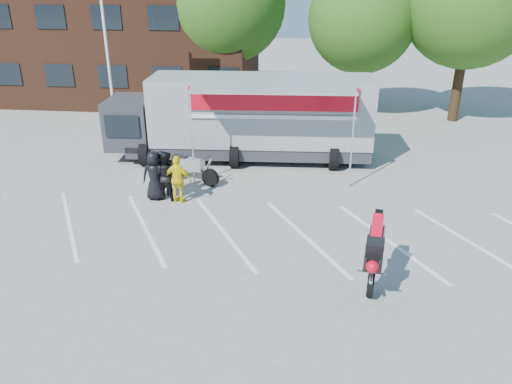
% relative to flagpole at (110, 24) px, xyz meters
% --- Properties ---
extents(ground, '(100.00, 100.00, 0.00)m').
position_rel_flagpole_xyz_m(ground, '(6.24, -10.00, -5.05)').
color(ground, '#9C9C97').
rests_on(ground, ground).
extents(parking_bay_lines, '(18.09, 13.33, 0.01)m').
position_rel_flagpole_xyz_m(parking_bay_lines, '(6.24, -9.00, -5.05)').
color(parking_bay_lines, white).
rests_on(parking_bay_lines, ground).
extents(office_building, '(18.00, 8.00, 7.00)m').
position_rel_flagpole_xyz_m(office_building, '(-3.76, 8.00, -1.55)').
color(office_building, '#4F2A19').
rests_on(office_building, ground).
extents(flagpole, '(1.61, 0.12, 8.00)m').
position_rel_flagpole_xyz_m(flagpole, '(0.00, 0.00, 0.00)').
color(flagpole, white).
rests_on(flagpole, ground).
extents(tree_left, '(6.12, 6.12, 8.64)m').
position_rel_flagpole_xyz_m(tree_left, '(4.24, 6.00, 0.51)').
color(tree_left, '#382314').
rests_on(tree_left, ground).
extents(tree_mid, '(5.44, 5.44, 7.68)m').
position_rel_flagpole_xyz_m(tree_mid, '(11.24, 5.00, -0.11)').
color(tree_mid, '#382314').
rests_on(tree_mid, ground).
extents(tree_right, '(6.46, 6.46, 9.12)m').
position_rel_flagpole_xyz_m(tree_right, '(16.24, 4.50, 0.82)').
color(tree_right, '#382314').
rests_on(tree_right, ground).
extents(transporter_truck, '(10.87, 5.67, 3.38)m').
position_rel_flagpole_xyz_m(transporter_truck, '(6.40, -2.57, -5.05)').
color(transporter_truck, gray).
rests_on(transporter_truck, ground).
extents(parked_motorcycle, '(2.36, 1.56, 1.17)m').
position_rel_flagpole_xyz_m(parked_motorcycle, '(4.68, -5.33, -5.05)').
color(parked_motorcycle, '#B6B6BB').
rests_on(parked_motorcycle, ground).
extents(stunt_bike_rider, '(1.12, 1.90, 2.10)m').
position_rel_flagpole_xyz_m(stunt_bike_rider, '(10.57, -11.13, -5.05)').
color(stunt_bike_rider, black).
rests_on(stunt_bike_rider, ground).
extents(spectator_leather_a, '(0.92, 0.70, 1.70)m').
position_rel_flagpole_xyz_m(spectator_leather_a, '(3.78, -6.91, -4.21)').
color(spectator_leather_a, black).
rests_on(spectator_leather_a, ground).
extents(spectator_leather_b, '(0.70, 0.59, 1.62)m').
position_rel_flagpole_xyz_m(spectator_leather_b, '(3.92, -6.58, -4.24)').
color(spectator_leather_b, black).
rests_on(spectator_leather_b, ground).
extents(spectator_leather_c, '(0.97, 0.86, 1.67)m').
position_rel_flagpole_xyz_m(spectator_leather_c, '(4.14, -6.82, -4.22)').
color(spectator_leather_c, black).
rests_on(spectator_leather_c, ground).
extents(spectator_hivis, '(1.01, 0.58, 1.63)m').
position_rel_flagpole_xyz_m(spectator_hivis, '(4.62, -7.08, -4.24)').
color(spectator_hivis, yellow).
rests_on(spectator_hivis, ground).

